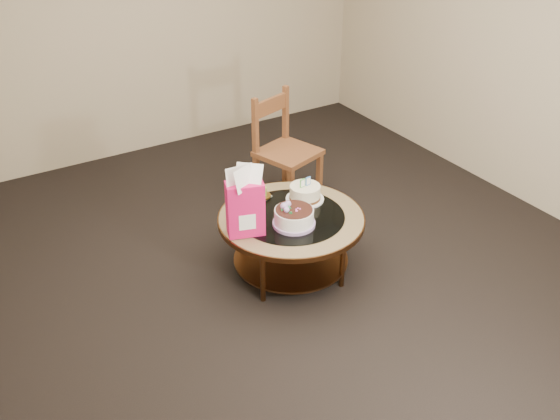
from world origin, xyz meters
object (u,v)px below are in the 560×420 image
decorated_cake (294,218)px  gift_bag (245,201)px  coffee_table (291,225)px  dining_chair (284,150)px  cream_cake (305,193)px

decorated_cake → gift_bag: bearing=165.7°
coffee_table → decorated_cake: 0.18m
decorated_cake → dining_chair: size_ratio=0.30×
decorated_cake → cream_cake: (0.25, 0.24, -0.00)m
gift_bag → decorated_cake: bearing=3.8°
decorated_cake → gift_bag: size_ratio=0.60×
coffee_table → cream_cake: 0.28m
coffee_table → gift_bag: 0.49m
decorated_cake → cream_cake: bearing=44.2°
decorated_cake → gift_bag: (-0.32, 0.08, 0.18)m
cream_cake → decorated_cake: bearing=-142.3°
decorated_cake → coffee_table: bearing=65.5°
dining_chair → cream_cake: bearing=-128.8°
dining_chair → decorated_cake: bearing=-136.4°
cream_cake → dining_chair: 0.79m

